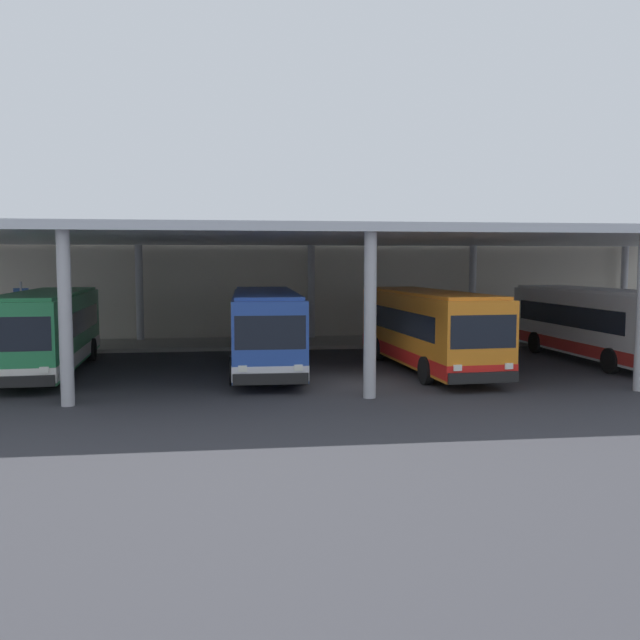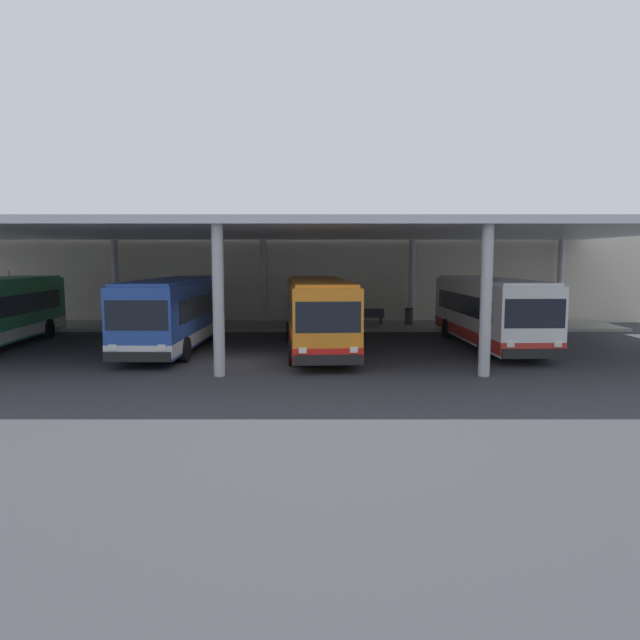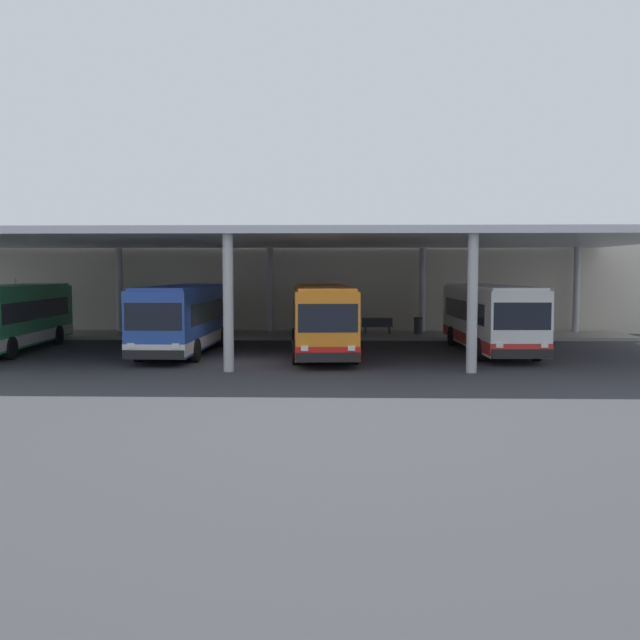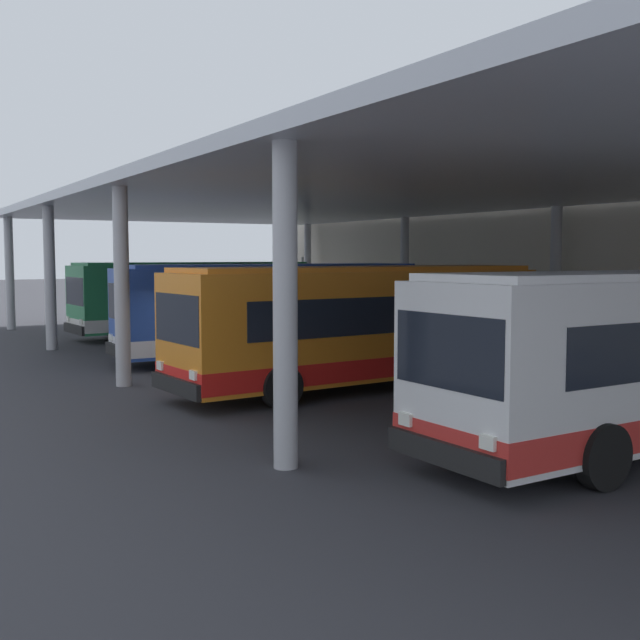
{
  "view_description": "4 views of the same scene",
  "coord_description": "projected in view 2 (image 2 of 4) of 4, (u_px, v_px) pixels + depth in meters",
  "views": [
    {
      "loc": [
        -4.28,
        -23.16,
        4.29
      ],
      "look_at": [
        -0.65,
        4.79,
        1.88
      ],
      "focal_mm": 37.58,
      "sensor_mm": 36.0,
      "label": 1
    },
    {
      "loc": [
        3.51,
        -22.19,
        4.1
      ],
      "look_at": [
        3.56,
        2.12,
        1.47
      ],
      "focal_mm": 32.12,
      "sensor_mm": 36.0,
      "label": 2
    },
    {
      "loc": [
        4.24,
        -28.99,
        3.87
      ],
      "look_at": [
        3.36,
        2.64,
        1.63
      ],
      "focal_mm": 39.28,
      "sensor_mm": 36.0,
      "label": 3
    },
    {
      "loc": [
        20.29,
        -8.28,
        3.44
      ],
      "look_at": [
        1.9,
        2.43,
        1.69
      ],
      "focal_mm": 43.72,
      "sensor_mm": 36.0,
      "label": 4
    }
  ],
  "objects": [
    {
      "name": "platform_kerb",
      "position": [
        260.0,
        326.0,
        34.17
      ],
      "size": [
        42.0,
        4.5,
        0.18
      ],
      "primitive_type": "cube",
      "color": "gray",
      "rests_on": "ground"
    },
    {
      "name": "canopy_shelter",
      "position": [
        246.0,
        233.0,
        27.4
      ],
      "size": [
        40.0,
        17.0,
        5.55
      ],
      "color": "silver",
      "rests_on": "ground"
    },
    {
      "name": "bus_middle_bay",
      "position": [
        317.0,
        314.0,
        25.13
      ],
      "size": [
        3.25,
        10.68,
        3.17
      ],
      "color": "orange",
      "rests_on": "ground"
    },
    {
      "name": "bus_second_bay",
      "position": [
        174.0,
        313.0,
        25.77
      ],
      "size": [
        2.84,
        10.57,
        3.17
      ],
      "color": "#284CA8",
      "rests_on": "ground"
    },
    {
      "name": "ground_plane",
      "position": [
        230.0,
        363.0,
        22.5
      ],
      "size": [
        200.0,
        200.0,
        0.0
      ],
      "primitive_type": "plane",
      "color": "#333338"
    },
    {
      "name": "station_building_facade",
      "position": [
        265.0,
        272.0,
        37.07
      ],
      "size": [
        48.0,
        1.6,
        6.41
      ],
      "primitive_type": "cube",
      "color": "beige",
      "rests_on": "ground"
    },
    {
      "name": "bus_far_bay",
      "position": [
        488.0,
        311.0,
        26.47
      ],
      "size": [
        2.97,
        10.61,
        3.17
      ],
      "color": "white",
      "rests_on": "ground"
    },
    {
      "name": "trash_bin",
      "position": [
        408.0,
        316.0,
        33.95
      ],
      "size": [
        0.52,
        0.52,
        0.98
      ],
      "color": "#33383D",
      "rests_on": "platform_kerb"
    },
    {
      "name": "banner_sign",
      "position": [
        8.0,
        295.0,
        33.14
      ],
      "size": [
        0.7,
        0.12,
        3.2
      ],
      "color": "#B2B2B7",
      "rests_on": "platform_kerb"
    },
    {
      "name": "bench_waiting",
      "position": [
        368.0,
        316.0,
        34.19
      ],
      "size": [
        1.8,
        0.45,
        0.92
      ],
      "color": "#383D47",
      "rests_on": "platform_kerb"
    }
  ]
}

